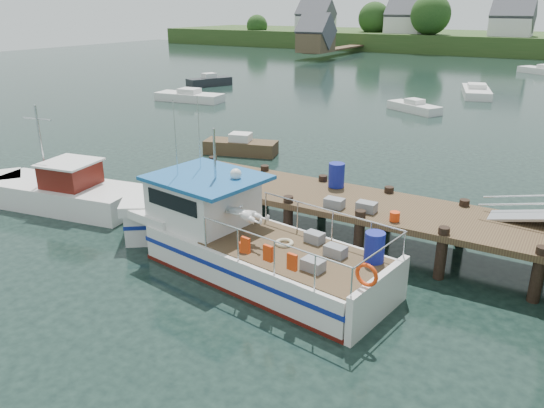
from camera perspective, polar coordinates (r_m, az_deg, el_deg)
The scene contains 9 objects.
ground_plane at distance 18.66m, azimuth 5.01°, elevation -2.90°, with size 160.00×160.00×0.00m, color black.
dock at distance 16.34m, azimuth 26.24°, elevation -0.07°, with size 16.60×3.00×4.78m.
lobster_boat at distance 15.96m, azimuth -4.11°, elevation -3.61°, with size 10.17×4.19×4.89m.
work_boat at distance 22.34m, azimuth -22.19°, elevation 1.34°, with size 7.55×3.30×3.95m.
moored_rowboat at distance 28.24m, azimuth -3.38°, elevation 6.22°, with size 4.03×2.29×1.11m.
moored_a at distance 44.82m, azimuth -8.87°, elevation 11.36°, with size 5.84×2.63×1.04m.
moored_b at distance 41.13m, azimuth 15.03°, elevation 10.04°, with size 4.46×3.31×0.95m.
moored_d at distance 50.22m, azimuth 21.12°, elevation 11.24°, with size 3.63×6.52×1.05m.
moored_e at distance 53.41m, azimuth -6.76°, elevation 12.99°, with size 3.13×4.60×1.21m.
Camera 1 is at (7.33, -15.47, 7.43)m, focal length 35.00 mm.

